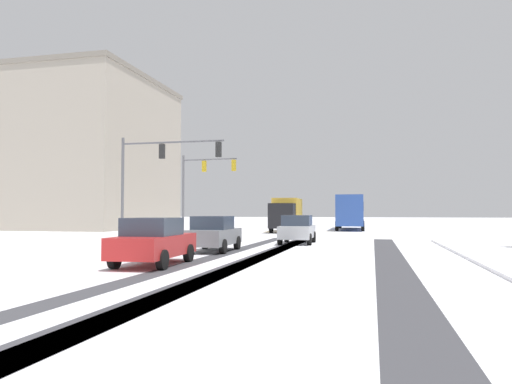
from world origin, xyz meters
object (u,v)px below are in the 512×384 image
(bus_oncoming, at_px, (350,210))
(office_building_far_left_block, at_px, (71,155))
(traffic_signal_far_left, at_px, (201,178))
(car_red_third, at_px, (154,241))
(traffic_signal_near_left, at_px, (157,166))
(car_grey_second, at_px, (213,234))
(box_truck_delivery, at_px, (286,214))
(car_silver_lead, at_px, (297,229))

(bus_oncoming, bearing_deg, office_building_far_left_block, -175.51)
(traffic_signal_far_left, xyz_separation_m, car_red_third, (6.42, -22.15, -3.77))
(bus_oncoming, height_order, office_building_far_left_block, office_building_far_left_block)
(traffic_signal_near_left, height_order, car_grey_second, traffic_signal_near_left)
(traffic_signal_far_left, xyz_separation_m, office_building_far_left_block, (-19.12, 9.87, 3.61))
(office_building_far_left_block, bearing_deg, car_red_third, -51.43)
(bus_oncoming, distance_m, box_truck_delivery, 8.70)
(traffic_signal_far_left, xyz_separation_m, bus_oncoming, (11.52, 12.28, -2.60))
(traffic_signal_far_left, relative_size, bus_oncoming, 0.59)
(car_red_third, bearing_deg, box_truck_delivery, 90.58)
(traffic_signal_near_left, distance_m, bus_oncoming, 24.80)
(car_red_third, bearing_deg, traffic_signal_near_left, 114.86)
(car_silver_lead, xyz_separation_m, office_building_far_left_block, (-28.63, 19.90, 7.38))
(car_grey_second, relative_size, office_building_far_left_block, 0.21)
(car_grey_second, relative_size, car_red_third, 0.99)
(car_red_third, distance_m, bus_oncoming, 34.82)
(traffic_signal_far_left, distance_m, box_truck_delivery, 8.73)
(car_grey_second, bearing_deg, bus_oncoming, 80.12)
(car_grey_second, height_order, bus_oncoming, bus_oncoming)
(car_grey_second, bearing_deg, car_silver_lead, 64.50)
(traffic_signal_far_left, height_order, bus_oncoming, traffic_signal_far_left)
(bus_oncoming, bearing_deg, box_truck_delivery, -128.23)
(traffic_signal_near_left, height_order, box_truck_delivery, traffic_signal_near_left)
(traffic_signal_near_left, distance_m, car_red_third, 14.05)
(car_red_third, relative_size, office_building_far_left_block, 0.22)
(car_silver_lead, xyz_separation_m, box_truck_delivery, (-3.37, 15.48, 0.82))
(car_red_third, relative_size, bus_oncoming, 0.38)
(car_silver_lead, distance_m, office_building_far_left_block, 35.64)
(traffic_signal_near_left, xyz_separation_m, bus_oncoming, (10.78, 22.17, -2.68))
(car_silver_lead, xyz_separation_m, car_grey_second, (-2.95, -6.19, 0.00))
(car_grey_second, distance_m, car_red_third, 5.93)
(traffic_signal_near_left, bearing_deg, car_grey_second, -47.42)
(bus_oncoming, bearing_deg, traffic_signal_far_left, -133.16)
(traffic_signal_near_left, height_order, office_building_far_left_block, office_building_far_left_block)
(box_truck_delivery, bearing_deg, car_grey_second, -88.90)
(car_grey_second, bearing_deg, traffic_signal_near_left, 132.58)
(car_silver_lead, height_order, bus_oncoming, bus_oncoming)
(traffic_signal_near_left, distance_m, car_grey_second, 9.42)
(car_red_third, height_order, box_truck_delivery, box_truck_delivery)
(car_grey_second, height_order, car_red_third, same)
(traffic_signal_far_left, distance_m, bus_oncoming, 17.04)
(traffic_signal_far_left, distance_m, office_building_far_left_block, 21.82)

